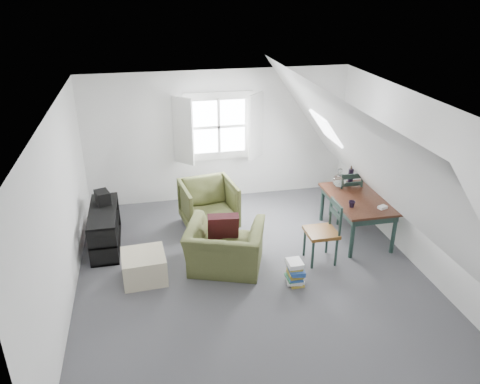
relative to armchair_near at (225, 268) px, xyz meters
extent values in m
plane|color=#4A4B4F|center=(0.34, -0.20, 0.00)|extent=(5.50, 5.50, 0.00)
plane|color=white|center=(0.34, -0.20, 2.50)|extent=(5.50, 5.50, 0.00)
plane|color=white|center=(0.34, 2.55, 1.25)|extent=(5.00, 0.00, 5.00)
plane|color=white|center=(0.34, -2.95, 1.25)|extent=(5.00, 0.00, 5.00)
plane|color=white|center=(-2.16, -0.20, 1.25)|extent=(0.00, 5.50, 5.50)
plane|color=white|center=(2.84, -0.20, 1.25)|extent=(0.00, 5.50, 5.50)
plane|color=white|center=(-1.21, -0.20, 1.78)|extent=(3.19, 5.50, 4.48)
plane|color=white|center=(1.89, -0.20, 1.78)|extent=(3.19, 5.50, 4.48)
cube|color=white|center=(0.34, 2.53, 1.45)|extent=(1.30, 0.04, 1.30)
cube|color=white|center=(-0.34, 2.37, 1.45)|extent=(0.35, 0.35, 1.25)
cube|color=white|center=(1.02, 2.37, 1.45)|extent=(0.35, 0.35, 1.25)
cube|color=white|center=(0.34, 2.52, 1.45)|extent=(1.00, 0.02, 1.00)
cube|color=white|center=(0.34, 2.50, 1.45)|extent=(1.08, 0.04, 0.05)
cube|color=white|center=(0.34, 2.50, 1.45)|extent=(0.05, 0.04, 1.08)
cube|color=white|center=(1.89, 1.10, 1.75)|extent=(0.35, 0.75, 0.47)
imported|color=#474C26|center=(0.00, 0.00, 0.00)|extent=(1.36, 1.27, 0.71)
imported|color=#474C26|center=(-0.04, 1.36, 0.00)|extent=(1.01, 1.03, 0.83)
cube|color=#3B1014|center=(0.00, 0.15, 0.63)|extent=(0.48, 0.31, 0.47)
cube|color=#BFB493|center=(-1.19, -0.02, 0.20)|extent=(0.64, 0.64, 0.41)
cube|color=black|center=(2.32, 0.53, 0.69)|extent=(0.85, 1.42, 0.04)
cube|color=#1D312B|center=(2.32, 0.53, 0.61)|extent=(0.76, 1.32, 0.11)
cylinder|color=#1D312B|center=(1.97, -0.11, 0.34)|extent=(0.07, 0.07, 0.67)
cylinder|color=#1D312B|center=(2.67, -0.11, 0.34)|extent=(0.07, 0.07, 0.67)
cylinder|color=#1D312B|center=(1.97, 1.16, 0.34)|extent=(0.07, 0.07, 0.67)
cylinder|color=#1D312B|center=(2.67, 1.16, 0.34)|extent=(0.07, 0.07, 0.67)
sphere|color=silver|center=(2.17, 0.98, 0.84)|extent=(0.23, 0.23, 0.23)
cylinder|color=silver|center=(2.17, 0.98, 0.98)|extent=(0.07, 0.07, 0.13)
cylinder|color=black|center=(2.42, 1.08, 0.85)|extent=(0.09, 0.09, 0.27)
cylinder|color=#3F2D1E|center=(2.42, 1.08, 1.15)|extent=(0.03, 0.06, 0.49)
cylinder|color=#3F2D1E|center=(2.43, 1.09, 1.15)|extent=(0.05, 0.07, 0.49)
cylinder|color=#3F2D1E|center=(2.40, 1.06, 1.15)|extent=(0.06, 0.08, 0.49)
imported|color=black|center=(2.07, 0.23, 0.71)|extent=(0.14, 0.14, 0.10)
cube|color=white|center=(2.52, 0.08, 0.73)|extent=(0.15, 0.13, 0.04)
cube|color=brown|center=(2.38, 1.12, 0.49)|extent=(0.45, 0.45, 0.05)
cylinder|color=#1D312B|center=(2.56, 1.31, 0.23)|extent=(0.04, 0.04, 0.46)
cylinder|color=#1D312B|center=(2.56, 0.94, 0.23)|extent=(0.04, 0.04, 0.46)
cylinder|color=#1D312B|center=(2.19, 1.31, 0.23)|extent=(0.04, 0.04, 0.46)
cylinder|color=#1D312B|center=(2.19, 0.94, 0.23)|extent=(0.04, 0.04, 0.46)
cylinder|color=#1D312B|center=(2.56, 0.92, 0.72)|extent=(0.04, 0.04, 0.49)
cylinder|color=#1D312B|center=(2.19, 0.92, 0.72)|extent=(0.04, 0.04, 0.49)
cube|color=#1D312B|center=(2.38, 0.92, 0.92)|extent=(0.37, 0.03, 0.09)
cube|color=#1D312B|center=(2.38, 0.92, 0.78)|extent=(0.37, 0.03, 0.06)
cube|color=brown|center=(1.46, -0.08, 0.49)|extent=(0.46, 0.46, 0.05)
cylinder|color=#1D312B|center=(1.28, 0.10, 0.24)|extent=(0.04, 0.04, 0.47)
cylinder|color=#1D312B|center=(1.65, 0.10, 0.24)|extent=(0.04, 0.04, 0.47)
cylinder|color=#1D312B|center=(1.28, -0.27, 0.24)|extent=(0.04, 0.04, 0.47)
cylinder|color=#1D312B|center=(1.65, -0.27, 0.24)|extent=(0.04, 0.04, 0.47)
cylinder|color=#1D312B|center=(1.67, 0.10, 0.73)|extent=(0.04, 0.04, 0.49)
cylinder|color=#1D312B|center=(1.67, -0.27, 0.73)|extent=(0.04, 0.04, 0.49)
cube|color=#1D312B|center=(1.67, -0.08, 0.93)|extent=(0.03, 0.37, 0.09)
cube|color=#1D312B|center=(1.67, -0.08, 0.79)|extent=(0.03, 0.37, 0.07)
cube|color=black|center=(-1.78, 1.05, 0.02)|extent=(0.43, 1.28, 0.03)
cube|color=black|center=(-1.78, 1.05, 0.32)|extent=(0.43, 1.28, 0.03)
cube|color=black|center=(-1.78, 1.05, 0.64)|extent=(0.43, 1.28, 0.03)
cube|color=black|center=(-1.78, 0.43, 0.32)|extent=(0.43, 0.03, 0.64)
cube|color=black|center=(-1.78, 1.67, 0.32)|extent=(0.43, 0.03, 0.64)
cube|color=#264C99|center=(-1.78, 0.68, 0.13)|extent=(0.19, 0.21, 0.23)
cube|color=red|center=(-1.78, 1.15, 0.13)|extent=(0.19, 0.26, 0.23)
cube|color=white|center=(-1.78, 0.84, 0.45)|extent=(0.19, 0.23, 0.21)
cube|color=black|center=(-1.78, 1.30, 0.75)|extent=(0.28, 0.33, 0.22)
cube|color=#B29933|center=(0.92, -0.59, 0.02)|extent=(0.19, 0.25, 0.03)
cube|color=white|center=(0.89, -0.58, 0.05)|extent=(0.25, 0.28, 0.03)
cube|color=white|center=(0.93, -0.60, 0.08)|extent=(0.20, 0.27, 0.03)
cube|color=#337F4C|center=(0.88, -0.59, 0.11)|extent=(0.21, 0.26, 0.03)
cube|color=#264C99|center=(0.90, -0.61, 0.13)|extent=(0.22, 0.29, 0.02)
cube|color=#B29933|center=(0.90, -0.59, 0.15)|extent=(0.19, 0.25, 0.02)
cube|color=#B29933|center=(0.90, -0.57, 0.18)|extent=(0.22, 0.28, 0.03)
cube|color=#264C99|center=(0.93, -0.61, 0.21)|extent=(0.22, 0.29, 0.03)
cube|color=#264C99|center=(0.91, -0.61, 0.25)|extent=(0.23, 0.28, 0.03)
cube|color=#B29933|center=(0.90, -0.56, 0.28)|extent=(0.20, 0.26, 0.03)
cube|color=white|center=(0.89, -0.57, 0.31)|extent=(0.21, 0.24, 0.04)
cube|color=white|center=(0.89, -0.57, 0.35)|extent=(0.21, 0.25, 0.03)
camera|label=1|loc=(-1.01, -5.85, 3.99)|focal=35.00mm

